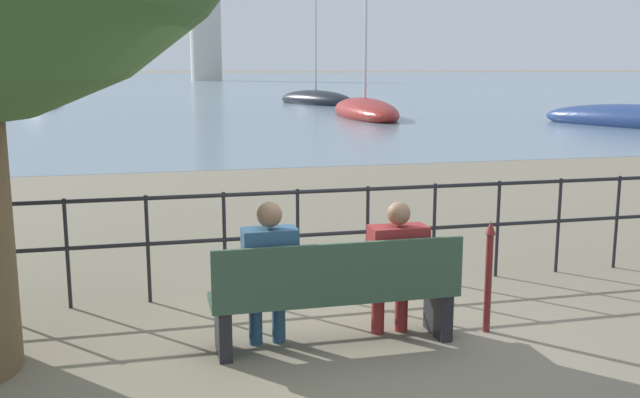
{
  "coord_description": "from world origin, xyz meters",
  "views": [
    {
      "loc": [
        -1.42,
        -5.35,
        2.23
      ],
      "look_at": [
        0.0,
        0.5,
        1.12
      ],
      "focal_mm": 40.0,
      "sensor_mm": 36.0,
      "label": 1
    }
  ],
  "objects_px": {
    "harbor_lighthouse": "(205,20)",
    "sailboat_4": "(365,111)",
    "seated_person_left": "(269,269)",
    "sailboat_3": "(316,100)",
    "sailboat_2": "(36,101)",
    "park_bench": "(337,295)",
    "seated_person_right": "(396,263)",
    "closed_umbrella": "(489,270)"
  },
  "relations": [
    {
      "from": "seated_person_right",
      "to": "closed_umbrella",
      "type": "xyz_separation_m",
      "value": [
        0.81,
        -0.05,
        -0.1
      ]
    },
    {
      "from": "seated_person_right",
      "to": "harbor_lighthouse",
      "type": "xyz_separation_m",
      "value": [
        8.48,
        120.75,
        9.61
      ]
    },
    {
      "from": "closed_umbrella",
      "to": "harbor_lighthouse",
      "type": "bearing_deg",
      "value": 86.37
    },
    {
      "from": "seated_person_right",
      "to": "sailboat_2",
      "type": "relative_size",
      "value": 0.1
    },
    {
      "from": "park_bench",
      "to": "sailboat_2",
      "type": "distance_m",
      "value": 39.84
    },
    {
      "from": "seated_person_left",
      "to": "seated_person_right",
      "type": "distance_m",
      "value": 1.06
    },
    {
      "from": "sailboat_3",
      "to": "seated_person_left",
      "type": "bearing_deg",
      "value": -126.11
    },
    {
      "from": "park_bench",
      "to": "closed_umbrella",
      "type": "height_order",
      "value": "closed_umbrella"
    },
    {
      "from": "park_bench",
      "to": "sailboat_3",
      "type": "relative_size",
      "value": 0.28
    },
    {
      "from": "sailboat_3",
      "to": "sailboat_4",
      "type": "bearing_deg",
      "value": -114.63
    },
    {
      "from": "park_bench",
      "to": "sailboat_4",
      "type": "xyz_separation_m",
      "value": [
        8.32,
        26.11,
        -0.15
      ]
    },
    {
      "from": "park_bench",
      "to": "sailboat_3",
      "type": "bearing_deg",
      "value": 76.95
    },
    {
      "from": "closed_umbrella",
      "to": "sailboat_3",
      "type": "bearing_deg",
      "value": 78.87
    },
    {
      "from": "sailboat_2",
      "to": "park_bench",
      "type": "bearing_deg",
      "value": -100.26
    },
    {
      "from": "seated_person_right",
      "to": "sailboat_3",
      "type": "height_order",
      "value": "sailboat_3"
    },
    {
      "from": "closed_umbrella",
      "to": "sailboat_4",
      "type": "relative_size",
      "value": 0.09
    },
    {
      "from": "sailboat_2",
      "to": "sailboat_3",
      "type": "height_order",
      "value": "sailboat_2"
    },
    {
      "from": "seated_person_right",
      "to": "harbor_lighthouse",
      "type": "height_order",
      "value": "harbor_lighthouse"
    },
    {
      "from": "park_bench",
      "to": "sailboat_4",
      "type": "bearing_deg",
      "value": 72.33
    },
    {
      "from": "park_bench",
      "to": "harbor_lighthouse",
      "type": "height_order",
      "value": "harbor_lighthouse"
    },
    {
      "from": "seated_person_left",
      "to": "sailboat_2",
      "type": "bearing_deg",
      "value": 100.31
    },
    {
      "from": "seated_person_right",
      "to": "sailboat_4",
      "type": "xyz_separation_m",
      "value": [
        7.79,
        26.03,
        -0.35
      ]
    },
    {
      "from": "closed_umbrella",
      "to": "sailboat_2",
      "type": "distance_m",
      "value": 40.09
    },
    {
      "from": "closed_umbrella",
      "to": "sailboat_3",
      "type": "height_order",
      "value": "sailboat_3"
    },
    {
      "from": "seated_person_left",
      "to": "sailboat_3",
      "type": "relative_size",
      "value": 0.17
    },
    {
      "from": "seated_person_left",
      "to": "sailboat_3",
      "type": "bearing_deg",
      "value": 76.17
    },
    {
      "from": "seated_person_left",
      "to": "seated_person_right",
      "type": "xyz_separation_m",
      "value": [
        1.06,
        0.0,
        -0.02
      ]
    },
    {
      "from": "park_bench",
      "to": "harbor_lighthouse",
      "type": "relative_size",
      "value": 0.09
    },
    {
      "from": "harbor_lighthouse",
      "to": "sailboat_4",
      "type": "bearing_deg",
      "value": -90.42
    },
    {
      "from": "sailboat_3",
      "to": "closed_umbrella",
      "type": "bearing_deg",
      "value": -123.4
    },
    {
      "from": "park_bench",
      "to": "harbor_lighthouse",
      "type": "xyz_separation_m",
      "value": [
        9.01,
        120.83,
        9.81
      ]
    },
    {
      "from": "seated_person_right",
      "to": "sailboat_4",
      "type": "bearing_deg",
      "value": 73.34
    },
    {
      "from": "park_bench",
      "to": "sailboat_4",
      "type": "relative_size",
      "value": 0.18
    },
    {
      "from": "sailboat_2",
      "to": "seated_person_left",
      "type": "bearing_deg",
      "value": -100.98
    },
    {
      "from": "sailboat_2",
      "to": "sailboat_3",
      "type": "relative_size",
      "value": 1.57
    },
    {
      "from": "park_bench",
      "to": "closed_umbrella",
      "type": "relative_size",
      "value": 2.07
    },
    {
      "from": "seated_person_left",
      "to": "sailboat_2",
      "type": "relative_size",
      "value": 0.11
    },
    {
      "from": "park_bench",
      "to": "seated_person_right",
      "type": "relative_size",
      "value": 1.73
    },
    {
      "from": "sailboat_2",
      "to": "harbor_lighthouse",
      "type": "height_order",
      "value": "harbor_lighthouse"
    },
    {
      "from": "sailboat_2",
      "to": "harbor_lighthouse",
      "type": "bearing_deg",
      "value": 57.2
    },
    {
      "from": "harbor_lighthouse",
      "to": "park_bench",
      "type": "bearing_deg",
      "value": -94.26
    },
    {
      "from": "seated_person_left",
      "to": "sailboat_2",
      "type": "height_order",
      "value": "sailboat_2"
    }
  ]
}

